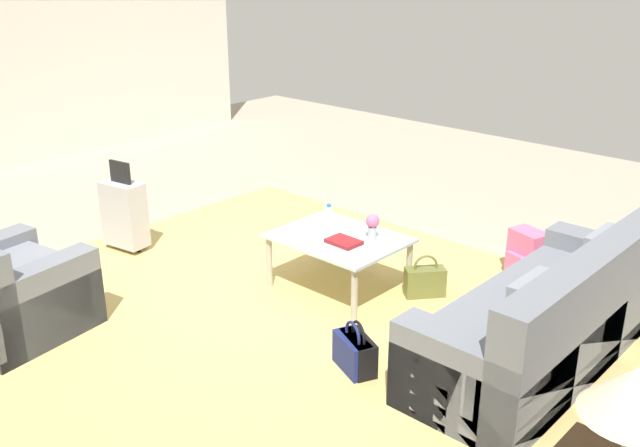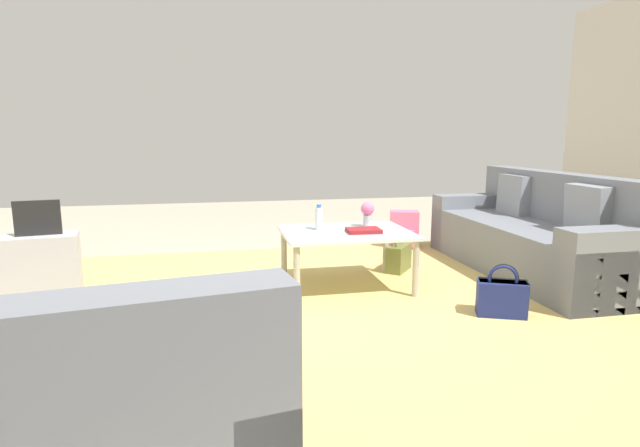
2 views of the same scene
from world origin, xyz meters
TOP-DOWN VIEW (x-y plane):
  - ground_plane at (0.00, 0.00)m, footprint 12.00×12.00m
  - area_rug at (-0.60, 0.20)m, footprint 5.20×4.40m
  - couch at (-2.19, -0.60)m, footprint 0.84×2.23m
  - armchair at (0.89, 1.66)m, footprint 1.05×1.02m
  - coffee_table at (-0.40, -0.50)m, footprint 1.01×0.79m
  - water_bottle at (-0.20, -0.60)m, footprint 0.06×0.06m
  - coffee_table_book at (-0.52, -0.42)m, footprint 0.26×0.19m
  - flower_vase at (-0.62, -0.65)m, footprint 0.11×0.11m
  - suitcase_silver at (1.60, 0.20)m, footprint 0.43×0.28m
  - handbag_navy at (-1.27, 0.35)m, footprint 0.35×0.25m
  - handbag_olive at (-0.99, -0.88)m, footprint 0.31×0.34m
  - handbag_black at (-1.29, 0.32)m, footprint 0.35×0.26m
  - backpack_pink at (-1.40, -1.79)m, footprint 0.35×0.31m

SIDE VIEW (x-z plane):
  - ground_plane at x=0.00m, z-range 0.00..0.00m
  - area_rug at x=-0.60m, z-range 0.00..0.01m
  - handbag_navy at x=-1.27m, z-range -0.05..0.31m
  - handbag_olive at x=-0.99m, z-range -0.05..0.31m
  - handbag_black at x=-1.29m, z-range -0.05..0.31m
  - backpack_pink at x=-1.40m, z-range -0.01..0.39m
  - armchair at x=0.89m, z-range -0.11..0.69m
  - couch at x=-2.19m, z-range -0.14..0.75m
  - suitcase_silver at x=1.60m, z-range -0.07..0.78m
  - coffee_table at x=-0.40m, z-range 0.18..0.64m
  - coffee_table_book at x=-0.52m, z-range 0.46..0.49m
  - water_bottle at x=-0.20m, z-range 0.46..0.66m
  - flower_vase at x=-0.62m, z-range 0.48..0.69m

